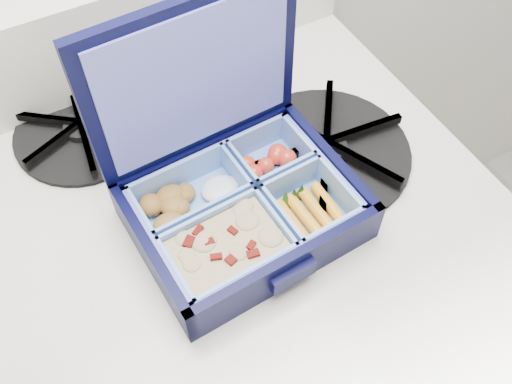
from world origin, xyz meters
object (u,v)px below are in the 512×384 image
burner_grate (326,146)px  stove (237,355)px  fork (205,148)px  bento_box (244,210)px

burner_grate → stove: bearing=-171.9°
burner_grate → fork: bearing=148.4°
stove → bento_box: 0.45m
fork → stove: bearing=-44.5°
bento_box → burner_grate: size_ratio=1.11×
stove → bento_box: bento_box is taller
fork → burner_grate: bearing=25.7°
stove → burner_grate: size_ratio=4.35×
burner_grate → fork: (-0.12, 0.07, -0.01)m
bento_box → stove: bearing=114.8°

